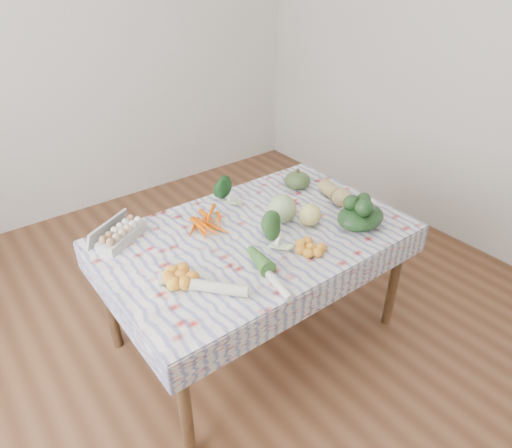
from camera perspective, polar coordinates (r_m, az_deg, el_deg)
name	(u,v)px	position (r m, az deg, el deg)	size (l,w,h in m)	color
ground	(256,333)	(3.00, 0.00, -13.42)	(4.50, 4.50, 0.00)	brown
wall_back	(88,47)	(4.19, -20.29, 20.04)	(4.00, 0.04, 2.80)	silver
dining_table	(256,245)	(2.56, 0.00, -2.69)	(1.60, 1.00, 0.75)	brown
tablecloth	(256,234)	(2.52, 0.00, -1.24)	(1.66, 1.06, 0.01)	silver
egg_carton	(122,235)	(2.53, -16.42, -1.31)	(0.30, 0.12, 0.08)	#B3B3AD
carrot_bunch	(208,226)	(2.55, -6.02, -0.19)	(0.25, 0.22, 0.04)	#F15900
kale_bunch	(227,191)	(2.80, -3.61, 4.11)	(0.15, 0.13, 0.13)	black
kabocha_squash	(297,180)	(2.97, 5.19, 5.47)	(0.17, 0.17, 0.11)	#3F562D
cabbage	(282,209)	(2.58, 3.27, 1.93)	(0.16, 0.16, 0.16)	#94B371
butternut_squash	(336,192)	(2.85, 9.95, 3.95)	(0.12, 0.26, 0.12)	tan
orange_cluster	(181,276)	(2.18, -9.35, -6.43)	(0.22, 0.22, 0.07)	orange
broccoli	(271,236)	(2.39, 1.94, -1.55)	(0.16, 0.16, 0.11)	#244A1D
mandarin_cluster	(310,246)	(2.37, 6.82, -2.80)	(0.19, 0.19, 0.06)	orange
grapefruit	(310,215)	(2.58, 6.76, 1.17)	(0.13, 0.13, 0.13)	#E1D26C
spinach_bag	(360,217)	(2.61, 12.93, 0.88)	(0.29, 0.23, 0.13)	black
daikon	(209,287)	(2.11, -5.84, -7.78)	(0.05, 0.05, 0.38)	beige
leek	(269,275)	(2.18, 1.69, -6.34)	(0.04, 0.04, 0.38)	silver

